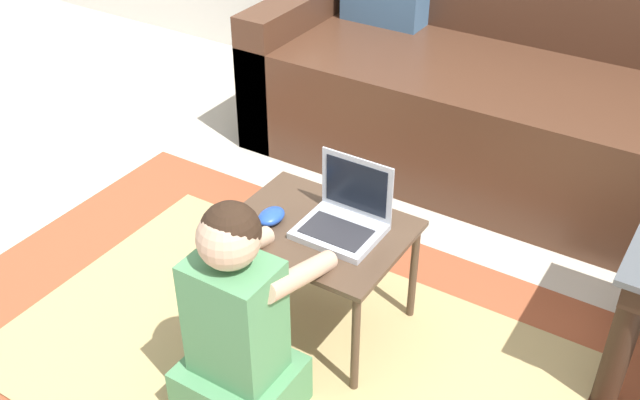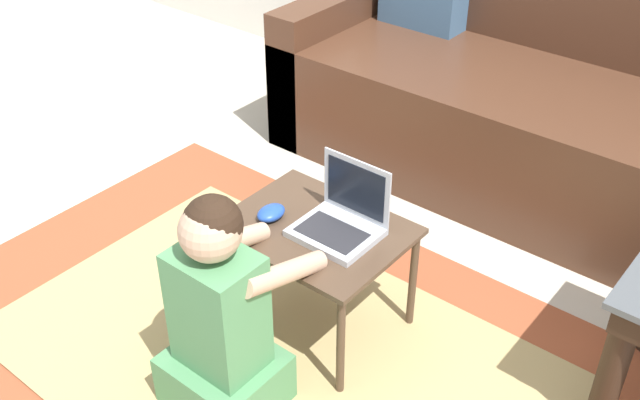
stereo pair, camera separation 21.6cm
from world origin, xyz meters
TOP-DOWN VIEW (x-y plane):
  - ground_plane at (0.00, 0.00)m, footprint 16.00×16.00m
  - area_rug at (0.04, -0.11)m, footprint 2.26×1.47m
  - couch at (0.21, 1.30)m, footprint 2.11×0.83m
  - laptop_desk at (0.04, 0.09)m, footprint 0.52×0.40m
  - laptop at (0.11, 0.12)m, footprint 0.23×0.20m
  - computer_mouse at (-0.09, 0.04)m, footprint 0.07×0.09m
  - person_seated at (0.05, -0.31)m, footprint 0.30×0.42m

SIDE VIEW (x-z plane):
  - ground_plane at x=0.00m, z-range 0.00..0.00m
  - area_rug at x=0.04m, z-range 0.00..0.01m
  - person_seated at x=0.05m, z-range -0.04..0.64m
  - couch at x=0.21m, z-range -0.15..0.78m
  - laptop_desk at x=0.04m, z-range 0.14..0.51m
  - computer_mouse at x=-0.09m, z-range 0.37..0.41m
  - laptop at x=0.11m, z-range 0.30..0.51m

